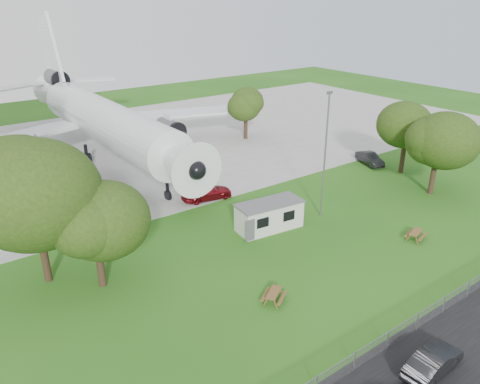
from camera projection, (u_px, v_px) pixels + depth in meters
ground at (303, 270)px, 36.70m from camera, size 160.00×160.00×0.00m
asphalt_strip at (458, 368)px, 27.05m from camera, size 120.00×8.00×0.02m
concrete_apron at (114, 150)px, 64.90m from camera, size 120.00×46.00×0.03m
airliner at (101, 118)px, 60.17m from camera, size 46.36×47.73×17.69m
site_cabin at (269, 216)px, 42.74m from camera, size 6.88×3.37×2.62m
picnic_west at (274, 301)px, 32.99m from camera, size 2.33×2.24×0.76m
picnic_east at (415, 239)px, 41.33m from camera, size 2.15×1.95×0.76m
fence at (406, 336)px, 29.65m from camera, size 58.00×0.04×1.30m
lamp_mast at (325, 157)px, 43.43m from camera, size 0.16×0.16×12.00m
tree_west_big at (32, 189)px, 32.52m from camera, size 9.62×9.62×12.29m
tree_west_small at (95, 224)px, 32.84m from camera, size 6.86×6.86×8.53m
tree_east_front at (439, 143)px, 48.61m from camera, size 7.28×7.28×9.37m
tree_east_back at (407, 127)px, 54.65m from camera, size 6.52×6.52×8.89m
tree_far_apron at (246, 105)px, 67.99m from camera, size 5.50×5.50×7.91m
car_centre_sedan at (433, 362)px, 26.51m from camera, size 4.50×1.84×1.45m
car_ne_sedan at (370, 159)px, 59.15m from camera, size 2.93×4.85×1.51m
car_apron_van at (207, 192)px, 49.09m from camera, size 5.70×3.05×1.57m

